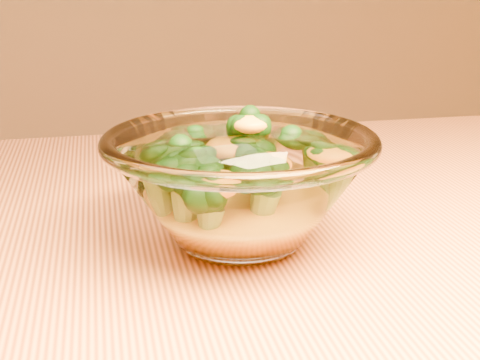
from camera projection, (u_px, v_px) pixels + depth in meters
name	position (u px, v px, depth m)	size (l,w,h in m)	color
glass_bowl	(240.00, 186.00, 0.51)	(0.21, 0.21, 0.09)	white
cheese_sauce	(240.00, 210.00, 0.52)	(0.12, 0.12, 0.03)	#F4AE14
broccoli_heap	(234.00, 167.00, 0.51)	(0.15, 0.13, 0.07)	black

